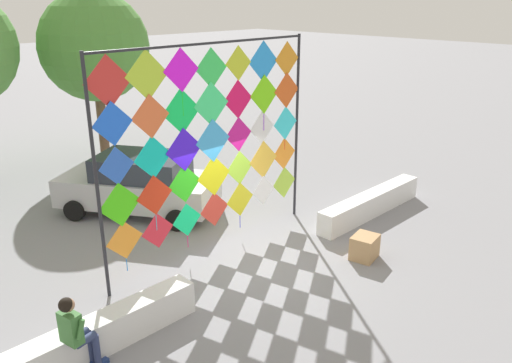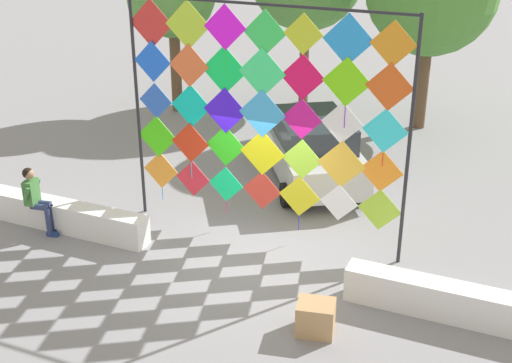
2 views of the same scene
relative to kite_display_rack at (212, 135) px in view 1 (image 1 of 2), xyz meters
name	(u,v)px [view 1 (image 1 of 2)]	position (x,y,z in m)	size (l,w,h in m)	color
ground	(254,263)	(0.17, -1.12, -2.80)	(120.00, 120.00, 0.00)	gray
plaza_ledge_left	(87,341)	(-4.01, -1.45, -2.48)	(4.12, 0.47, 0.63)	white
plaza_ledge_right	(371,204)	(4.34, -1.45, -2.48)	(4.12, 0.47, 0.63)	white
kite_display_rack	(212,135)	(0.00, 0.00, 0.00)	(5.79, 0.14, 4.80)	#232328
seated_vendor	(76,329)	(-4.30, -1.79, -1.93)	(0.67, 0.55, 1.47)	navy
parked_car	(139,183)	(-0.02, 3.15, -1.96)	(3.83, 4.55, 1.65)	#B7B7BC
cardboard_box_large	(365,247)	(2.12, -2.74, -2.52)	(0.61, 0.52, 0.55)	tan
tree_broadleaf	(93,46)	(1.70, 8.24, 1.26)	(3.70, 3.70, 5.90)	brown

